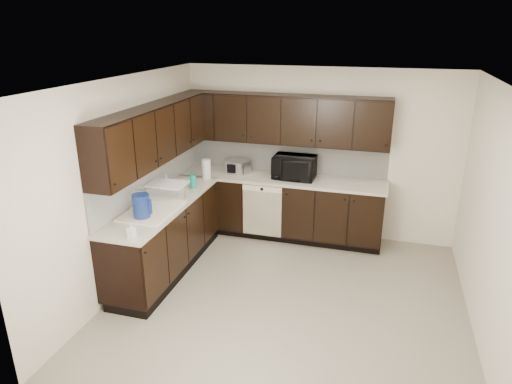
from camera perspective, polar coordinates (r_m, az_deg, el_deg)
floor at (r=5.50m, az=3.97°, el=-13.37°), size 4.00×4.00×0.00m
ceiling at (r=4.62m, az=4.73°, el=13.47°), size 4.00×4.00×0.00m
wall_back at (r=6.80m, az=7.85°, el=4.74°), size 4.00×0.02×2.50m
wall_left at (r=5.65m, az=-15.93°, el=0.94°), size 0.02×4.00×2.50m
wall_right at (r=4.96m, az=27.58°, el=-3.32°), size 0.02×4.00×2.50m
wall_front at (r=3.20m, az=-3.38°, el=-13.66°), size 4.00×0.02×2.50m
lower_cabinets at (r=6.48m, az=-2.56°, el=-3.73°), size 3.00×2.80×0.90m
countertop at (r=6.29m, az=-2.66°, el=0.48°), size 3.03×2.83×0.04m
backsplash at (r=6.47m, az=-3.86°, el=3.43°), size 3.00×2.80×0.48m
upper_cabinets at (r=6.18m, az=-3.33°, el=8.30°), size 3.00×2.80×0.70m
dishwasher at (r=6.61m, az=0.77°, el=-1.97°), size 0.58×0.04×0.78m
sink at (r=5.61m, az=-12.86°, el=-2.95°), size 0.54×0.82×0.42m
microwave at (r=6.61m, az=4.79°, el=3.10°), size 0.60×0.41×0.33m
soap_bottle_a at (r=4.95m, az=-15.34°, el=-4.57°), size 0.08×0.08×0.17m
soap_bottle_b at (r=6.23m, az=-11.12°, el=1.22°), size 0.10×0.10×0.23m
toaster_oven at (r=6.84m, az=-2.27°, el=3.17°), size 0.38×0.34×0.20m
storage_bin at (r=5.98m, az=-10.98°, el=0.18°), size 0.55×0.46×0.18m
blue_pitcher at (r=5.36m, az=-14.15°, el=-1.79°), size 0.21×0.21×0.29m
teal_tumbler at (r=6.27m, az=-7.88°, el=1.33°), size 0.08×0.08×0.18m
paper_towel_roll at (r=6.63m, az=-6.22°, el=2.88°), size 0.15×0.15×0.28m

